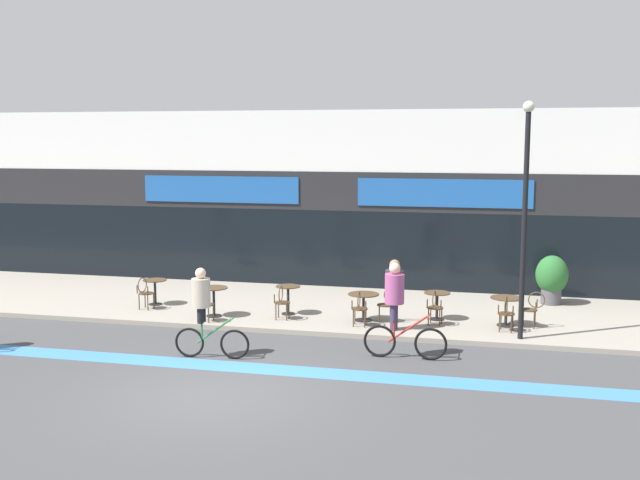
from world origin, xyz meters
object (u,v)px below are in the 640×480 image
Objects in this scene: bistro_table_1 at (214,296)px; bistro_table_4 at (437,300)px; cafe_chair_5_near at (506,311)px; cafe_chair_5_side at (532,307)px; bistro_table_2 at (288,294)px; cyclist_0 at (398,305)px; cafe_chair_3_near at (359,306)px; cyclist_1 at (204,307)px; bistro_table_5 at (506,305)px; cafe_chair_1_near at (205,302)px; cafe_chair_3_side at (388,302)px; planter_pot at (552,278)px; lamp_post at (525,205)px; bistro_table_0 at (155,287)px; pedestrian_near_end at (394,288)px; cafe_chair_4_near at (435,305)px; bistro_table_3 at (364,301)px; cafe_chair_0_near at (144,291)px; cafe_chair_2_near at (282,300)px.

bistro_table_4 is at bearing 9.67° from bistro_table_1.
cafe_chair_5_near is 0.88m from cafe_chair_5_side.
bistro_table_2 is 4.41m from cyclist_0.
cyclist_1 reaches higher than cafe_chair_3_near.
cafe_chair_1_near is at bearing -169.77° from bistro_table_5.
cafe_chair_3_side is (4.52, 0.44, -0.04)m from bistro_table_1.
cafe_chair_3_near is at bearing -22.63° from bistro_table_2.
planter_pot is 4.75m from lamp_post.
bistro_table_0 is 0.41× the size of pedestrian_near_end.
cafe_chair_3_side is 4.25m from lamp_post.
bistro_table_2 is at bearing -157.25° from planter_pot.
cafe_chair_5_near is (1.72, -0.26, 0.00)m from cafe_chair_4_near.
bistro_table_3 is at bearing -6.53° from bistro_table_2.
cafe_chair_1_near and cafe_chair_3_side have the same top height.
cafe_chair_3_side reaches higher than bistro_table_0.
cafe_chair_5_side is (6.23, 0.04, -0.02)m from bistro_table_2.
lamp_post reaches higher than cafe_chair_0_near.
bistro_table_2 is at bearing 73.61° from cyclist_1.
bistro_table_4 is at bearing 5.60° from cafe_chair_4_near.
cafe_chair_3_side reaches higher than bistro_table_4.
cyclist_1 reaches higher than bistro_table_5.
planter_pot reaches higher than bistro_table_5.
bistro_table_0 is 0.79× the size of cafe_chair_1_near.
cafe_chair_4_near is at bearing 37.74° from pedestrian_near_end.
lamp_post is at bearing -10.62° from bistro_table_2.
cafe_chair_3_side and cafe_chair_5_near have the same top height.
bistro_table_0 is at bearing 172.07° from lamp_post.
bistro_table_4 is at bearing 0.29° from bistro_table_0.
bistro_table_5 is at bearing -85.64° from cafe_chair_2_near.
cafe_chair_2_near is at bearing -12.72° from bistro_table_0.
bistro_table_3 is at bearing 114.10° from cyclist_0.
bistro_table_0 is 0.93× the size of bistro_table_2.
cafe_chair_3_near and cafe_chair_5_side have the same top height.
bistro_table_3 is at bearing 46.98° from cyclist_1.
bistro_table_2 is at bearing 20.10° from bistro_table_1.
bistro_table_0 is 7.84m from cafe_chair_4_near.
bistro_table_2 reaches higher than bistro_table_4.
bistro_table_5 is 0.87× the size of cafe_chair_5_side.
lamp_post is (2.05, -0.79, 2.62)m from cafe_chair_4_near.
planter_pot is (0.65, 2.84, 0.24)m from cafe_chair_5_side.
cafe_chair_0_near is at bearing -177.55° from bistro_table_5.
cafe_chair_3_near is 4.67m from lamp_post.
cyclist_0 is at bearing 142.43° from cafe_chair_5_near.
cyclist_0 is at bearing -100.78° from bistro_table_4.
cafe_chair_3_near is 4.17m from cyclist_1.
bistro_table_3 is (6.00, -0.50, 0.00)m from bistro_table_0.
cafe_chair_5_side is 0.43× the size of cyclist_0.
bistro_table_2 reaches higher than bistro_table_5.
planter_pot is at bearing -12.98° from cafe_chair_5_near.
cafe_chair_5_side is at bearing 74.97° from lamp_post.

